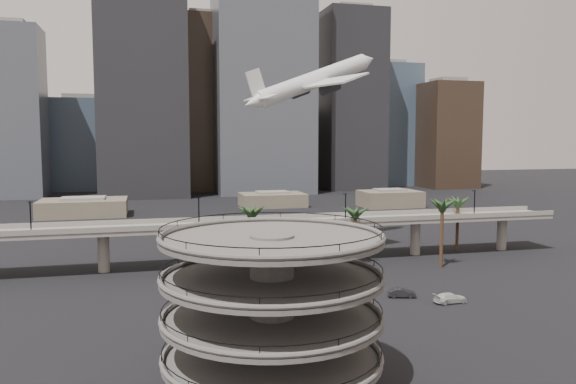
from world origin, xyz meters
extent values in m
plane|color=black|center=(0.00, 0.00, 0.00)|extent=(700.00, 700.00, 0.00)
cylinder|color=#524F4D|center=(-13.00, -4.00, 8.00)|extent=(4.40, 4.40, 16.50)
cylinder|color=#524F4D|center=(-13.00, -4.00, 3.77)|extent=(22.00, 22.00, 0.45)
torus|color=#524F4D|center=(-13.00, -4.00, 4.25)|extent=(22.20, 22.20, 0.50)
torus|color=black|center=(-13.00, -4.00, 5.05)|extent=(21.80, 21.80, 0.10)
cylinder|color=#524F4D|center=(-13.00, -4.00, 7.78)|extent=(22.00, 22.00, 0.45)
torus|color=#524F4D|center=(-13.00, -4.00, 8.25)|extent=(22.20, 22.20, 0.50)
torus|color=black|center=(-13.00, -4.00, 9.05)|extent=(21.80, 21.80, 0.10)
cylinder|color=#524F4D|center=(-13.00, -4.00, 11.78)|extent=(22.00, 22.00, 0.45)
torus|color=#524F4D|center=(-13.00, -4.00, 12.25)|extent=(22.20, 22.20, 0.50)
torus|color=black|center=(-13.00, -4.00, 13.05)|extent=(21.80, 21.80, 0.10)
cylinder|color=#524F4D|center=(-13.00, -4.00, 15.78)|extent=(22.00, 22.00, 0.45)
torus|color=#524F4D|center=(-13.00, -4.00, 16.25)|extent=(22.20, 22.20, 0.50)
torus|color=black|center=(-13.00, -4.00, 17.05)|extent=(21.80, 21.80, 0.10)
cube|color=gray|center=(0.00, 55.00, 8.00)|extent=(130.00, 9.00, 0.90)
cube|color=gray|center=(0.00, 50.50, 8.90)|extent=(130.00, 0.30, 1.00)
cube|color=gray|center=(0.00, 59.50, 8.90)|extent=(130.00, 0.30, 1.00)
cylinder|color=gray|center=(-33.00, 55.00, 3.80)|extent=(2.20, 2.20, 8.00)
cylinder|color=gray|center=(-11.00, 55.00, 3.80)|extent=(2.20, 2.20, 8.00)
cylinder|color=gray|center=(11.00, 55.00, 3.80)|extent=(2.20, 2.20, 8.00)
cylinder|color=gray|center=(33.00, 55.00, 3.80)|extent=(2.20, 2.20, 8.00)
cylinder|color=gray|center=(55.00, 55.00, 3.80)|extent=(2.20, 2.20, 8.00)
cylinder|color=black|center=(-45.00, 51.00, 11.50)|extent=(0.24, 0.24, 6.00)
cylinder|color=black|center=(-15.00, 51.00, 11.50)|extent=(0.24, 0.24, 6.00)
cylinder|color=black|center=(15.00, 51.00, 11.50)|extent=(0.24, 0.24, 6.00)
cylinder|color=black|center=(45.00, 51.00, 11.50)|extent=(0.24, 0.24, 6.00)
cylinder|color=#462F1E|center=(-6.00, 44.00, 6.08)|extent=(0.70, 0.70, 12.15)
ellipsoid|color=#223E1C|center=(-6.00, 44.00, 12.55)|extent=(4.40, 4.40, 2.00)
cylinder|color=#462F1E|center=(16.00, 48.00, 5.40)|extent=(0.70, 0.70, 10.80)
ellipsoid|color=#223E1C|center=(16.00, 48.00, 11.20)|extent=(4.40, 4.40, 2.00)
cylinder|color=#462F1E|center=(32.00, 42.00, 6.30)|extent=(0.70, 0.70, 12.60)
ellipsoid|color=#223E1C|center=(32.00, 42.00, 13.00)|extent=(4.40, 4.40, 2.00)
cylinder|color=#462F1E|center=(44.00, 56.00, 5.62)|extent=(0.70, 0.70, 11.25)
ellipsoid|color=#223E1C|center=(44.00, 56.00, 11.65)|extent=(4.40, 4.40, 2.00)
cube|color=brown|center=(-45.00, 140.00, 2.75)|extent=(28.00, 18.00, 5.50)
cube|color=gray|center=(-45.00, 140.00, 5.90)|extent=(14.00, 9.00, 0.80)
cube|color=brown|center=(22.00, 150.00, 2.50)|extent=(24.00, 16.00, 5.00)
cube|color=gray|center=(22.00, 150.00, 5.40)|extent=(12.00, 8.00, 0.80)
cube|color=brown|center=(65.00, 138.00, 3.00)|extent=(22.00, 15.00, 6.00)
cube|color=gray|center=(65.00, 138.00, 6.40)|extent=(11.00, 7.50, 0.80)
cube|color=#474B54|center=(-80.00, 210.00, 36.83)|extent=(26.00, 24.00, 73.65)
cube|color=gray|center=(-80.00, 210.00, 74.85)|extent=(14.30, 13.20, 2.40)
cube|color=#3C4C5D|center=(-55.00, 245.00, 22.66)|extent=(30.00, 30.00, 45.32)
cube|color=gray|center=(-55.00, 245.00, 46.52)|extent=(16.50, 16.50, 2.40)
cube|color=black|center=(-25.00, 200.00, 51.93)|extent=(38.00, 30.00, 103.87)
cube|color=#2F231A|center=(5.00, 225.00, 42.49)|extent=(28.00, 26.00, 84.98)
cube|color=gray|center=(5.00, 225.00, 86.18)|extent=(15.40, 14.30, 2.40)
cube|color=#474B54|center=(30.00, 205.00, 56.66)|extent=(45.00, 32.00, 113.31)
cube|color=gray|center=(55.00, 240.00, 19.83)|extent=(24.00, 24.00, 39.66)
cube|color=gray|center=(55.00, 240.00, 40.86)|extent=(13.20, 13.20, 2.40)
cube|color=black|center=(78.00, 215.00, 44.85)|extent=(30.00, 28.00, 89.70)
cube|color=gray|center=(78.00, 215.00, 90.90)|extent=(16.50, 15.40, 2.40)
cube|color=#3C4C5D|center=(105.00, 235.00, 33.05)|extent=(34.00, 30.00, 66.10)
cube|color=gray|center=(105.00, 235.00, 67.30)|extent=(18.70, 16.50, 2.40)
cube|color=#2F231A|center=(130.00, 210.00, 27.38)|extent=(26.00, 26.00, 54.77)
cube|color=gray|center=(130.00, 210.00, 55.97)|extent=(14.30, 14.30, 2.40)
cube|color=gray|center=(18.00, 260.00, 17.94)|extent=(22.00, 22.00, 35.88)
cube|color=gray|center=(18.00, 260.00, 37.08)|extent=(12.10, 12.10, 2.40)
cylinder|color=silver|center=(13.67, 69.47, 39.24)|extent=(30.40, 13.23, 14.14)
cone|color=silver|center=(29.12, 74.46, 44.98)|extent=(5.99, 5.34, 5.07)
cone|color=silver|center=(-1.77, 64.48, 33.50)|extent=(5.71, 4.87, 4.65)
cube|color=silver|center=(12.89, 69.22, 38.24)|extent=(16.84, 33.84, 2.77)
cube|color=silver|center=(0.08, 65.08, 34.66)|extent=(5.89, 11.37, 1.15)
cube|color=silver|center=(-0.91, 64.76, 37.59)|extent=(5.25, 2.03, 6.94)
cylinder|color=#232328|center=(12.00, 75.35, 36.96)|extent=(5.57, 3.69, 3.65)
cylinder|color=#232328|center=(15.76, 63.72, 36.96)|extent=(5.57, 3.69, 3.65)
imported|color=#C1481B|center=(-10.42, 10.24, 0.83)|extent=(5.19, 3.02, 1.66)
imported|color=black|center=(15.03, 24.51, 0.74)|extent=(4.73, 2.71, 1.48)
imported|color=silver|center=(21.05, 19.82, 0.78)|extent=(5.54, 2.57, 1.57)
camera|label=1|loc=(-24.99, -57.11, 25.65)|focal=35.00mm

